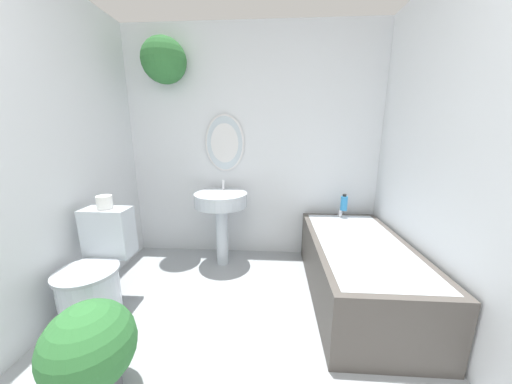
% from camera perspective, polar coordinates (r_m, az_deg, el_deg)
% --- Properties ---
extents(wall_back, '(2.75, 0.43, 2.40)m').
position_cam_1_polar(wall_back, '(2.77, -3.79, 12.93)').
color(wall_back, silver).
rests_on(wall_back, ground_plane).
extents(wall_left, '(0.06, 2.65, 2.40)m').
position_cam_1_polar(wall_left, '(2.15, -42.87, 5.74)').
color(wall_left, silver).
rests_on(wall_left, ground_plane).
extents(wall_right, '(0.06, 2.65, 2.40)m').
position_cam_1_polar(wall_right, '(1.87, 41.27, 5.39)').
color(wall_right, silver).
rests_on(wall_right, ground_plane).
extents(toilet, '(0.41, 0.58, 0.78)m').
position_cam_1_polar(toilet, '(2.27, -32.00, -15.95)').
color(toilet, silver).
rests_on(toilet, ground_plane).
extents(pedestal_sink, '(0.53, 0.53, 0.86)m').
position_cam_1_polar(pedestal_sink, '(2.60, -7.75, -3.31)').
color(pedestal_sink, silver).
rests_on(pedestal_sink, ground_plane).
extents(bathtub, '(0.75, 1.47, 0.57)m').
position_cam_1_polar(bathtub, '(2.35, 21.66, -15.44)').
color(bathtub, '#4C4742').
rests_on(bathtub, ground_plane).
extents(shampoo_bottle, '(0.07, 0.07, 0.17)m').
position_cam_1_polar(shampoo_bottle, '(2.77, 18.97, -2.32)').
color(shampoo_bottle, '#2D84C6').
rests_on(shampoo_bottle, bathtub).
extents(potted_plant, '(0.43, 0.43, 0.54)m').
position_cam_1_polar(potted_plant, '(1.69, -32.90, -27.27)').
color(potted_plant, '#47474C').
rests_on(potted_plant, ground_plane).
extents(toilet_paper_roll, '(0.11, 0.11, 0.10)m').
position_cam_1_polar(toilet_paper_roll, '(2.24, -30.62, -1.96)').
color(toilet_paper_roll, white).
rests_on(toilet_paper_roll, toilet).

